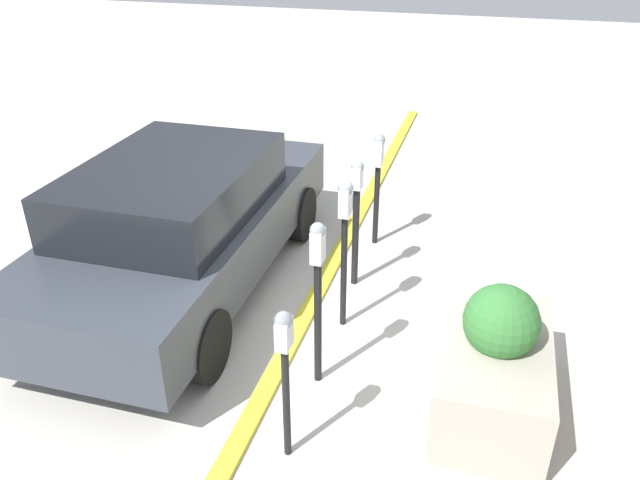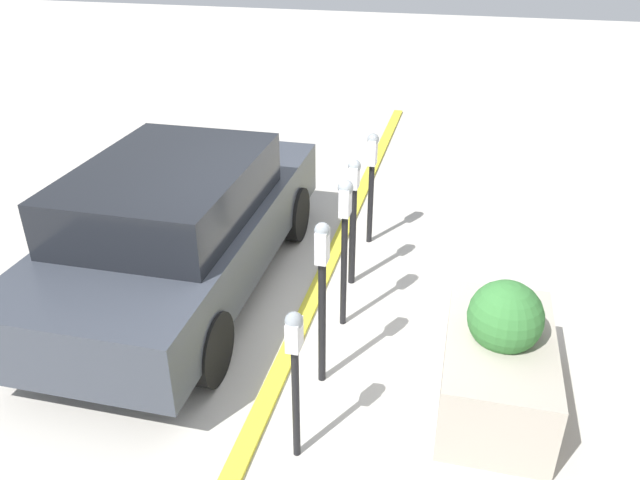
% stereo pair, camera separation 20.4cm
% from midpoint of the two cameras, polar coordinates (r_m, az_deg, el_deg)
% --- Properties ---
extents(ground_plane, '(40.00, 40.00, 0.00)m').
position_cam_midpoint_polar(ground_plane, '(6.19, -1.71, -7.38)').
color(ground_plane, beige).
extents(curb_strip, '(14.41, 0.16, 0.04)m').
position_cam_midpoint_polar(curb_strip, '(6.20, -2.43, -7.12)').
color(curb_strip, gold).
rests_on(curb_strip, ground_plane).
extents(parking_meter_nearest, '(0.15, 0.13, 1.27)m').
position_cam_midpoint_polar(parking_meter_nearest, '(4.31, -3.71, -10.74)').
color(parking_meter_nearest, black).
rests_on(parking_meter_nearest, ground_plane).
extents(parking_meter_second, '(0.15, 0.12, 1.51)m').
position_cam_midpoint_polar(parking_meter_second, '(4.92, -1.00, -3.72)').
color(parking_meter_second, black).
rests_on(parking_meter_second, ground_plane).
extents(parking_meter_middle, '(0.16, 0.14, 1.51)m').
position_cam_midpoint_polar(parking_meter_middle, '(5.60, 1.24, 1.26)').
color(parking_meter_middle, black).
rests_on(parking_meter_middle, ground_plane).
extents(parking_meter_fourth, '(0.15, 0.13, 1.41)m').
position_cam_midpoint_polar(parking_meter_fourth, '(6.35, 2.15, 3.11)').
color(parking_meter_fourth, black).
rests_on(parking_meter_fourth, ground_plane).
extents(parking_meter_farthest, '(0.16, 0.13, 1.36)m').
position_cam_midpoint_polar(parking_meter_farthest, '(7.21, 3.95, 6.43)').
color(parking_meter_farthest, black).
rests_on(parking_meter_farthest, ground_plane).
extents(planter_box, '(1.52, 0.83, 1.12)m').
position_cam_midpoint_polar(planter_box, '(5.21, 14.87, -10.57)').
color(planter_box, '#B2A899').
rests_on(planter_box, ground_plane).
extents(parked_car_front, '(4.30, 1.83, 1.46)m').
position_cam_midpoint_polar(parked_car_front, '(6.47, -13.60, 1.40)').
color(parked_car_front, '#383D47').
rests_on(parked_car_front, ground_plane).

